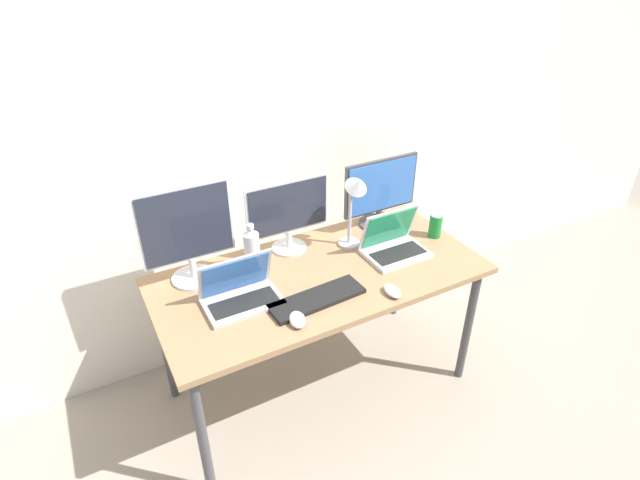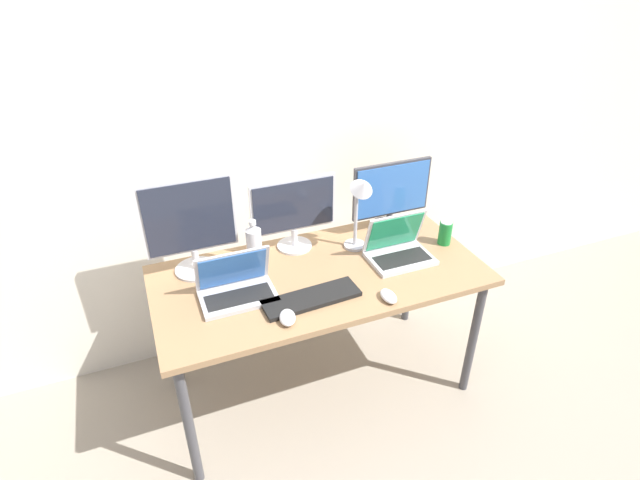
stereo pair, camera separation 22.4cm
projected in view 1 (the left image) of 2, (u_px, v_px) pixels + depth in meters
The scene contains 14 objects.
ground_plane at pixel (320, 384), 2.72m from camera, with size 16.00×16.00×0.00m, color gray.
wall_back at pixel (263, 121), 2.49m from camera, with size 7.00×0.08×2.60m, color silver.
work_desk at pixel (320, 284), 2.37m from camera, with size 1.54×0.74×0.74m.
monitor_left at pixel (187, 232), 2.16m from camera, with size 0.41×0.20×0.47m.
monitor_center at pixel (288, 212), 2.41m from camera, with size 0.43×0.18×0.37m.
monitor_right at pixel (381, 192), 2.63m from camera, with size 0.43×0.21×0.38m.
laptop_silver at pixel (240, 292), 2.13m from camera, with size 0.32×0.21×0.21m.
laptop_secondary at pixel (393, 243), 2.46m from camera, with size 0.30×0.22×0.23m.
keyboard_main at pixel (317, 299), 2.15m from camera, with size 0.43×0.13×0.02m, color black.
mouse_by_keyboard at pixel (392, 291), 2.19m from camera, with size 0.06×0.11×0.03m, color silver.
mouse_by_laptop at pixel (297, 320), 2.02m from camera, with size 0.07×0.10×0.04m, color silver.
water_bottle at pixel (252, 249), 2.30m from camera, with size 0.07×0.07×0.24m.
soda_can_near_keyboard at pixel (435, 226), 2.59m from camera, with size 0.07×0.07×0.13m.
desk_lamp at pixel (355, 198), 2.37m from camera, with size 0.11×0.18×0.42m.
Camera 1 is at (-0.92, -1.68, 2.08)m, focal length 28.00 mm.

